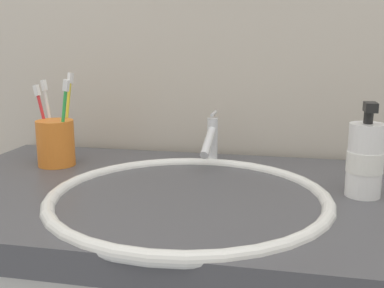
{
  "coord_description": "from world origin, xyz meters",
  "views": [
    {
      "loc": [
        0.13,
        -0.8,
        1.16
      ],
      "look_at": [
        -0.03,
        -0.02,
        0.99
      ],
      "focal_mm": 42.99,
      "sensor_mm": 36.0,
      "label": 1
    }
  ],
  "objects_px": {
    "soap_dispenser": "(365,159)",
    "toothbrush_cup": "(56,143)",
    "toothbrush_yellow": "(67,111)",
    "toothbrush_green": "(63,117)",
    "faucet": "(211,140)",
    "toothbrush_white": "(49,115)",
    "toothbrush_red": "(44,118)"
  },
  "relations": [
    {
      "from": "faucet",
      "to": "toothbrush_cup",
      "type": "height_order",
      "value": "faucet"
    },
    {
      "from": "toothbrush_cup",
      "to": "soap_dispenser",
      "type": "relative_size",
      "value": 0.6
    },
    {
      "from": "toothbrush_white",
      "to": "soap_dispenser",
      "type": "xyz_separation_m",
      "value": [
        0.66,
        -0.12,
        -0.04
      ]
    },
    {
      "from": "faucet",
      "to": "toothbrush_yellow",
      "type": "xyz_separation_m",
      "value": [
        -0.33,
        -0.03,
        0.06
      ]
    },
    {
      "from": "toothbrush_red",
      "to": "soap_dispenser",
      "type": "xyz_separation_m",
      "value": [
        0.67,
        -0.1,
        -0.04
      ]
    },
    {
      "from": "soap_dispenser",
      "to": "faucet",
      "type": "bearing_deg",
      "value": 150.94
    },
    {
      "from": "toothbrush_green",
      "to": "toothbrush_white",
      "type": "distance_m",
      "value": 0.08
    },
    {
      "from": "toothbrush_white",
      "to": "toothbrush_yellow",
      "type": "height_order",
      "value": "toothbrush_yellow"
    },
    {
      "from": "toothbrush_cup",
      "to": "soap_dispenser",
      "type": "distance_m",
      "value": 0.64
    },
    {
      "from": "faucet",
      "to": "toothbrush_green",
      "type": "distance_m",
      "value": 0.32
    },
    {
      "from": "toothbrush_cup",
      "to": "faucet",
      "type": "bearing_deg",
      "value": 13.8
    },
    {
      "from": "toothbrush_cup",
      "to": "toothbrush_red",
      "type": "bearing_deg",
      "value": 154.26
    },
    {
      "from": "toothbrush_red",
      "to": "toothbrush_green",
      "type": "height_order",
      "value": "toothbrush_green"
    },
    {
      "from": "toothbrush_cup",
      "to": "toothbrush_white",
      "type": "relative_size",
      "value": 0.56
    },
    {
      "from": "faucet",
      "to": "toothbrush_cup",
      "type": "bearing_deg",
      "value": -166.2
    },
    {
      "from": "toothbrush_red",
      "to": "soap_dispenser",
      "type": "distance_m",
      "value": 0.68
    },
    {
      "from": "toothbrush_cup",
      "to": "toothbrush_yellow",
      "type": "xyz_separation_m",
      "value": [
        0.01,
        0.05,
        0.06
      ]
    },
    {
      "from": "toothbrush_green",
      "to": "toothbrush_yellow",
      "type": "relative_size",
      "value": 0.96
    },
    {
      "from": "faucet",
      "to": "toothbrush_green",
      "type": "bearing_deg",
      "value": -162.35
    },
    {
      "from": "toothbrush_cup",
      "to": "toothbrush_green",
      "type": "relative_size",
      "value": 0.54
    },
    {
      "from": "toothbrush_cup",
      "to": "toothbrush_green",
      "type": "distance_m",
      "value": 0.07
    },
    {
      "from": "toothbrush_green",
      "to": "toothbrush_cup",
      "type": "bearing_deg",
      "value": 153.46
    },
    {
      "from": "toothbrush_cup",
      "to": "toothbrush_green",
      "type": "height_order",
      "value": "toothbrush_green"
    },
    {
      "from": "toothbrush_cup",
      "to": "toothbrush_yellow",
      "type": "bearing_deg",
      "value": 82.69
    },
    {
      "from": "toothbrush_red",
      "to": "toothbrush_white",
      "type": "height_order",
      "value": "toothbrush_white"
    },
    {
      "from": "toothbrush_red",
      "to": "toothbrush_yellow",
      "type": "distance_m",
      "value": 0.06
    },
    {
      "from": "toothbrush_green",
      "to": "faucet",
      "type": "bearing_deg",
      "value": 17.65
    },
    {
      "from": "faucet",
      "to": "toothbrush_red",
      "type": "xyz_separation_m",
      "value": [
        -0.37,
        -0.07,
        0.05
      ]
    },
    {
      "from": "faucet",
      "to": "soap_dispenser",
      "type": "distance_m",
      "value": 0.34
    },
    {
      "from": "toothbrush_cup",
      "to": "soap_dispenser",
      "type": "bearing_deg",
      "value": -7.62
    },
    {
      "from": "toothbrush_yellow",
      "to": "toothbrush_green",
      "type": "bearing_deg",
      "value": -70.61
    },
    {
      "from": "soap_dispenser",
      "to": "toothbrush_cup",
      "type": "bearing_deg",
      "value": 172.38
    }
  ]
}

